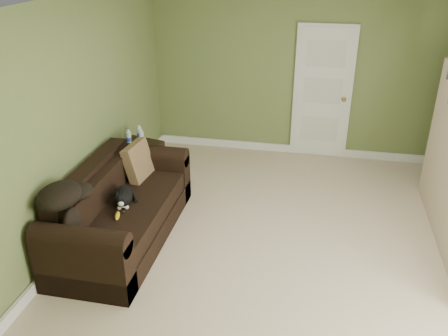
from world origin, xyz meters
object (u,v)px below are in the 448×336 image
at_px(cat, 122,197).
at_px(sofa, 120,212).
at_px(side_table, 139,165).
at_px(banana, 117,216).

bearing_deg(cat, sofa, 123.07).
bearing_deg(side_table, cat, -76.24).
bearing_deg(banana, cat, 83.08).
height_order(side_table, banana, side_table).
bearing_deg(side_table, sofa, -79.04).
height_order(sofa, cat, sofa).
xyz_separation_m(sofa, cat, (0.08, -0.06, 0.24)).
relative_size(sofa, banana, 12.75).
bearing_deg(sofa, banana, -68.88).
xyz_separation_m(sofa, side_table, (-0.23, 1.20, -0.01)).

